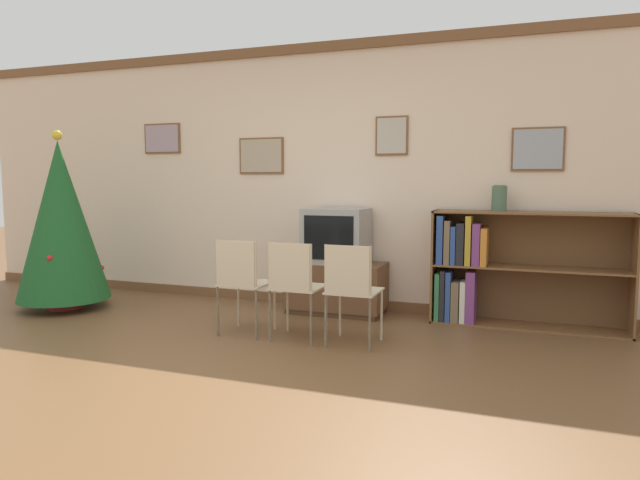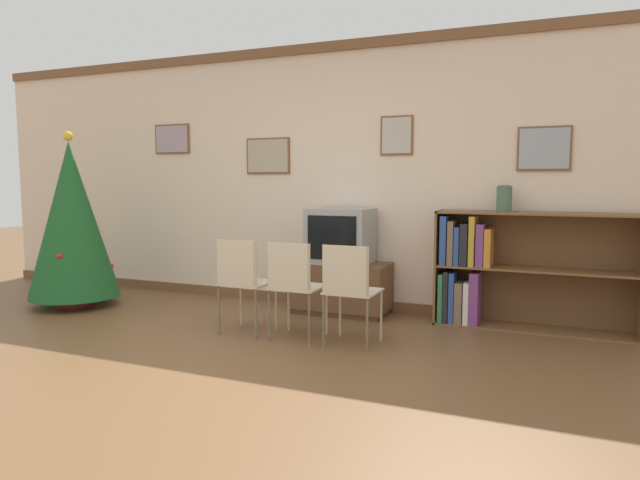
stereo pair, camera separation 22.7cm
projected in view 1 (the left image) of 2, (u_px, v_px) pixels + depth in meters
ground_plane at (192, 386)px, 3.66m from camera, size 24.00×24.00×0.00m
wall_back at (326, 176)px, 5.90m from camera, size 8.97×0.11×2.70m
christmas_tree at (61, 221)px, 5.79m from camera, size 0.91×0.91×1.81m
tv_console at (336, 288)px, 5.65m from camera, size 0.96×0.48×0.50m
television at (336, 236)px, 5.60m from camera, size 0.60×0.47×0.54m
folding_chair_left at (242, 280)px, 4.81m from camera, size 0.40×0.40×0.82m
folding_chair_center at (294, 284)px, 4.64m from camera, size 0.40×0.40×0.82m
folding_chair_right at (351, 288)px, 4.47m from camera, size 0.40×0.40×0.82m
bookshelf at (492, 270)px, 5.18m from camera, size 1.69×0.36×1.04m
vase at (499, 198)px, 5.13m from camera, size 0.13×0.13×0.24m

